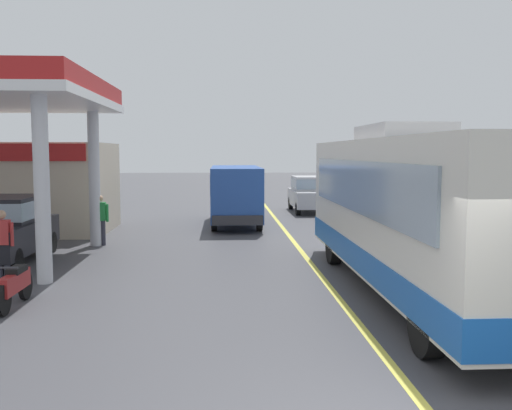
{
  "coord_description": "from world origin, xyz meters",
  "views": [
    {
      "loc": [
        -2.4,
        -5.69,
        3.05
      ],
      "look_at": [
        -1.5,
        10.0,
        1.6
      ],
      "focal_mm": 40.12,
      "sensor_mm": 36.0,
      "label": 1
    }
  ],
  "objects_px": {
    "motorcycle_parked_forecourt": "(15,285)",
    "pedestrian_by_shop": "(2,240)",
    "minibus_opposing_lane": "(236,190)",
    "pedestrian_near_pump": "(100,217)",
    "coach_bus_main": "(415,214)",
    "car_trailing_behind_bus": "(309,192)",
    "car_at_pump": "(7,226)"
  },
  "relations": [
    {
      "from": "car_at_pump",
      "to": "motorcycle_parked_forecourt",
      "type": "bearing_deg",
      "value": -68.6
    },
    {
      "from": "minibus_opposing_lane",
      "to": "pedestrian_near_pump",
      "type": "relative_size",
      "value": 3.69
    },
    {
      "from": "coach_bus_main",
      "to": "motorcycle_parked_forecourt",
      "type": "height_order",
      "value": "coach_bus_main"
    },
    {
      "from": "coach_bus_main",
      "to": "pedestrian_near_pump",
      "type": "xyz_separation_m",
      "value": [
        -8.16,
        6.82,
        -0.79
      ]
    },
    {
      "from": "minibus_opposing_lane",
      "to": "pedestrian_by_shop",
      "type": "height_order",
      "value": "minibus_opposing_lane"
    },
    {
      "from": "pedestrian_by_shop",
      "to": "pedestrian_near_pump",
      "type": "bearing_deg",
      "value": 74.58
    },
    {
      "from": "coach_bus_main",
      "to": "minibus_opposing_lane",
      "type": "height_order",
      "value": "coach_bus_main"
    },
    {
      "from": "motorcycle_parked_forecourt",
      "to": "pedestrian_by_shop",
      "type": "bearing_deg",
      "value": 114.55
    },
    {
      "from": "coach_bus_main",
      "to": "motorcycle_parked_forecourt",
      "type": "xyz_separation_m",
      "value": [
        -8.25,
        -0.71,
        -1.28
      ]
    },
    {
      "from": "pedestrian_by_shop",
      "to": "car_trailing_behind_bus",
      "type": "bearing_deg",
      "value": 56.9
    },
    {
      "from": "coach_bus_main",
      "to": "motorcycle_parked_forecourt",
      "type": "bearing_deg",
      "value": -175.06
    },
    {
      "from": "minibus_opposing_lane",
      "to": "pedestrian_near_pump",
      "type": "distance_m",
      "value": 6.91
    },
    {
      "from": "car_at_pump",
      "to": "pedestrian_near_pump",
      "type": "xyz_separation_m",
      "value": [
        1.98,
        2.71,
        -0.08
      ]
    },
    {
      "from": "car_trailing_behind_bus",
      "to": "coach_bus_main",
      "type": "bearing_deg",
      "value": -90.81
    },
    {
      "from": "motorcycle_parked_forecourt",
      "to": "pedestrian_by_shop",
      "type": "xyz_separation_m",
      "value": [
        -1.24,
        2.72,
        0.49
      ]
    },
    {
      "from": "minibus_opposing_lane",
      "to": "pedestrian_near_pump",
      "type": "height_order",
      "value": "minibus_opposing_lane"
    },
    {
      "from": "motorcycle_parked_forecourt",
      "to": "pedestrian_near_pump",
      "type": "relative_size",
      "value": 1.08
    },
    {
      "from": "pedestrian_by_shop",
      "to": "motorcycle_parked_forecourt",
      "type": "bearing_deg",
      "value": -65.45
    },
    {
      "from": "pedestrian_near_pump",
      "to": "car_trailing_behind_bus",
      "type": "xyz_separation_m",
      "value": [
        8.4,
        10.11,
        0.08
      ]
    },
    {
      "from": "pedestrian_near_pump",
      "to": "pedestrian_by_shop",
      "type": "distance_m",
      "value": 4.99
    },
    {
      "from": "car_at_pump",
      "to": "pedestrian_near_pump",
      "type": "relative_size",
      "value": 2.53
    },
    {
      "from": "motorcycle_parked_forecourt",
      "to": "car_trailing_behind_bus",
      "type": "height_order",
      "value": "car_trailing_behind_bus"
    },
    {
      "from": "minibus_opposing_lane",
      "to": "car_trailing_behind_bus",
      "type": "height_order",
      "value": "minibus_opposing_lane"
    },
    {
      "from": "car_at_pump",
      "to": "pedestrian_by_shop",
      "type": "relative_size",
      "value": 2.53
    },
    {
      "from": "coach_bus_main",
      "to": "pedestrian_by_shop",
      "type": "height_order",
      "value": "coach_bus_main"
    },
    {
      "from": "motorcycle_parked_forecourt",
      "to": "minibus_opposing_lane",
      "type": "bearing_deg",
      "value": 69.92
    },
    {
      "from": "pedestrian_near_pump",
      "to": "coach_bus_main",
      "type": "bearing_deg",
      "value": -39.88
    },
    {
      "from": "car_at_pump",
      "to": "motorcycle_parked_forecourt",
      "type": "relative_size",
      "value": 2.33
    },
    {
      "from": "coach_bus_main",
      "to": "pedestrian_near_pump",
      "type": "relative_size",
      "value": 6.65
    },
    {
      "from": "car_at_pump",
      "to": "pedestrian_by_shop",
      "type": "bearing_deg",
      "value": -72.87
    },
    {
      "from": "minibus_opposing_lane",
      "to": "motorcycle_parked_forecourt",
      "type": "xyz_separation_m",
      "value": [
        -4.64,
        -12.7,
        -1.03
      ]
    },
    {
      "from": "coach_bus_main",
      "to": "pedestrian_by_shop",
      "type": "bearing_deg",
      "value": 168.06
    }
  ]
}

